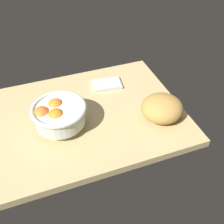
# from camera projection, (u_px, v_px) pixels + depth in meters

# --- Properties ---
(ground_plane) EXTENTS (0.73, 0.58, 0.03)m
(ground_plane) POSITION_uv_depth(u_px,v_px,m) (90.00, 116.00, 1.10)
(ground_plane) COLOR tan
(fruit_bowl) EXTENTS (0.20, 0.20, 0.11)m
(fruit_bowl) POSITION_uv_depth(u_px,v_px,m) (58.00, 114.00, 0.99)
(fruit_bowl) COLOR silver
(fruit_bowl) RESTS_ON ground
(bread_loaf) EXTENTS (0.18, 0.17, 0.09)m
(bread_loaf) POSITION_uv_depth(u_px,v_px,m) (162.00, 108.00, 1.04)
(bread_loaf) COLOR #BA8D43
(bread_loaf) RESTS_ON ground
(napkin_folded) EXTENTS (0.14, 0.10, 0.01)m
(napkin_folded) POSITION_uv_depth(u_px,v_px,m) (107.00, 84.00, 1.22)
(napkin_folded) COLOR #BAC1C0
(napkin_folded) RESTS_ON ground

